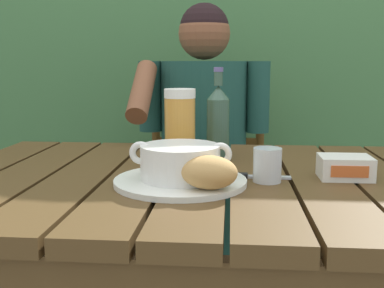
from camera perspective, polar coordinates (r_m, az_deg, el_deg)
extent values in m
cube|color=#4E361B|center=(1.19, -19.46, -4.01)|extent=(0.13, 0.83, 0.04)
cube|color=#4E361B|center=(1.14, -13.13, -4.28)|extent=(0.13, 0.83, 0.04)
cube|color=#4E361B|center=(1.11, -6.32, -4.52)|extent=(0.13, 0.83, 0.04)
cube|color=#4E361B|center=(1.09, 0.82, -4.69)|extent=(0.13, 0.83, 0.04)
cube|color=#4E361B|center=(1.09, 8.09, -4.80)|extent=(0.13, 0.83, 0.04)
cube|color=#4E361B|center=(1.10, 15.25, -4.83)|extent=(0.13, 0.83, 0.04)
cube|color=#4E361B|center=(1.14, 22.09, -4.79)|extent=(0.13, 0.83, 0.04)
cube|color=#4E361B|center=(0.75, -1.32, -16.51)|extent=(1.19, 0.03, 0.08)
cube|color=#4E361B|center=(1.48, 1.86, -3.11)|extent=(1.19, 0.03, 0.08)
cube|color=#4E361B|center=(1.69, -18.55, -12.77)|extent=(0.06, 0.06, 0.69)
cube|color=#427241|center=(2.51, 3.18, 9.76)|extent=(3.39, 0.60, 1.95)
cylinder|color=#4C3823|center=(2.69, 12.02, 4.70)|extent=(0.10, 0.10, 1.50)
cylinder|color=#4C3823|center=(2.83, -15.44, 11.95)|extent=(0.10, 0.10, 2.20)
cylinder|color=#4F3412|center=(1.83, 8.64, -14.57)|extent=(0.04, 0.04, 0.45)
cylinder|color=#4F3412|center=(1.86, -6.07, -14.16)|extent=(0.04, 0.04, 0.45)
cylinder|color=#4F3412|center=(2.17, 8.00, -10.59)|extent=(0.04, 0.04, 0.45)
cylinder|color=#4F3412|center=(2.19, -4.26, -10.31)|extent=(0.04, 0.04, 0.45)
cube|color=#4F3412|center=(1.92, 1.59, -5.80)|extent=(0.49, 0.40, 0.02)
cylinder|color=#4F3412|center=(2.05, 8.33, 2.31)|extent=(0.04, 0.04, 0.53)
cylinder|color=#4F3412|center=(2.07, -4.43, 2.47)|extent=(0.04, 0.04, 0.53)
cube|color=#4F3412|center=(2.06, 1.90, 0.23)|extent=(0.46, 0.02, 0.04)
cube|color=#4F3412|center=(2.04, 1.92, 3.86)|extent=(0.46, 0.02, 0.04)
cube|color=#4F3412|center=(2.03, 1.94, 7.55)|extent=(0.46, 0.02, 0.04)
cylinder|color=#1D483E|center=(1.72, 3.91, -16.18)|extent=(0.11, 0.11, 0.45)
cylinder|color=#1D483E|center=(1.71, 4.08, -6.10)|extent=(0.13, 0.40, 0.13)
cylinder|color=#1D483E|center=(1.73, -1.95, -16.00)|extent=(0.11, 0.11, 0.45)
cylinder|color=#1D483E|center=(1.72, -1.61, -5.98)|extent=(0.13, 0.40, 0.13)
cylinder|color=#1D483E|center=(1.76, 1.46, 2.32)|extent=(0.32, 0.32, 0.48)
sphere|color=brown|center=(1.75, 1.51, 13.35)|extent=(0.19, 0.19, 0.19)
sphere|color=black|center=(1.75, 1.51, 13.97)|extent=(0.18, 0.18, 0.18)
cylinder|color=#1D483E|center=(1.73, 8.08, 5.70)|extent=(0.08, 0.08, 0.26)
cylinder|color=#1D483E|center=(1.76, -5.13, 5.81)|extent=(0.08, 0.08, 0.26)
cylinder|color=brown|center=(1.60, -6.13, 6.46)|extent=(0.07, 0.25, 0.21)
cylinder|color=white|center=(1.00, -1.44, -4.58)|extent=(0.28, 0.28, 0.01)
cylinder|color=white|center=(0.99, -1.45, -2.20)|extent=(0.17, 0.17, 0.07)
cylinder|color=#96481F|center=(0.99, -1.45, -1.29)|extent=(0.15, 0.15, 0.01)
torus|color=white|center=(1.00, -6.28, -1.09)|extent=(0.05, 0.01, 0.05)
torus|color=white|center=(0.98, 3.47, -1.25)|extent=(0.05, 0.01, 0.05)
ellipsoid|color=tan|center=(0.91, 2.11, -3.47)|extent=(0.12, 0.10, 0.07)
cylinder|color=gold|center=(1.22, -1.48, 1.76)|extent=(0.08, 0.08, 0.17)
cylinder|color=white|center=(1.21, -1.50, 6.20)|extent=(0.08, 0.08, 0.02)
cylinder|color=#365441|center=(1.27, 3.18, 1.89)|extent=(0.06, 0.06, 0.16)
cone|color=#365441|center=(1.26, 3.22, 6.30)|extent=(0.06, 0.06, 0.04)
cylinder|color=#365441|center=(1.26, 3.24, 7.97)|extent=(0.02, 0.02, 0.04)
cylinder|color=#5D538B|center=(1.26, 3.25, 9.08)|extent=(0.03, 0.03, 0.01)
cylinder|color=silver|center=(1.03, 9.19, -2.54)|extent=(0.06, 0.06, 0.07)
cube|color=white|center=(1.10, 18.19, -2.72)|extent=(0.11, 0.09, 0.05)
cube|color=#D85F28|center=(1.06, 18.72, -3.23)|extent=(0.08, 0.00, 0.03)
cube|color=silver|center=(1.06, 8.63, -4.00)|extent=(0.13, 0.02, 0.00)
cube|color=black|center=(1.06, 5.02, -3.82)|extent=(0.07, 0.02, 0.01)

